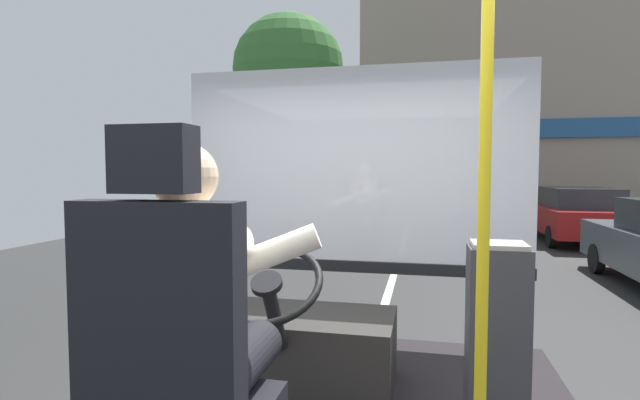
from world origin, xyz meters
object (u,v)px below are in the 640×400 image
(driver_seat, at_px, (178,388))
(handrail_pole, at_px, (484,214))
(steering_console, at_px, (295,346))
(parked_car_white, at_px, (547,203))
(parked_car_red, at_px, (576,214))
(fare_box, at_px, (497,341))
(bus_driver, at_px, (195,311))

(driver_seat, bearing_deg, handrail_pole, 30.46)
(steering_console, bearing_deg, parked_car_white, 72.55)
(handrail_pole, xyz_separation_m, parked_car_red, (3.58, 11.49, -0.94))
(driver_seat, relative_size, handrail_pole, 0.63)
(parked_car_red, bearing_deg, fare_box, -107.39)
(driver_seat, xyz_separation_m, bus_driver, (-0.00, 0.11, 0.20))
(steering_console, bearing_deg, handrail_pole, -39.43)
(bus_driver, height_order, steering_console, bus_driver)
(bus_driver, bearing_deg, steering_console, 90.00)
(driver_seat, relative_size, fare_box, 1.49)
(parked_car_red, bearing_deg, driver_seat, -110.46)
(bus_driver, distance_m, fare_box, 1.38)
(parked_car_red, bearing_deg, handrail_pole, -107.29)
(fare_box, bearing_deg, parked_car_red, 72.61)
(steering_console, xyz_separation_m, handrail_pole, (0.91, -0.75, 0.83))
(steering_console, xyz_separation_m, parked_car_white, (5.03, 16.00, -0.18))
(handrail_pole, xyz_separation_m, parked_car_white, (4.12, 16.75, -1.01))
(parked_car_white, bearing_deg, parked_car_red, -95.89)
(parked_car_white, bearing_deg, steering_console, -107.45)
(bus_driver, xyz_separation_m, parked_car_white, (5.03, 17.17, -0.72))
(steering_console, relative_size, parked_car_white, 0.29)
(bus_driver, xyz_separation_m, fare_box, (1.03, 0.86, -0.32))
(bus_driver, bearing_deg, parked_car_white, 73.67)
(driver_seat, height_order, parked_car_white, driver_seat)
(fare_box, height_order, parked_car_white, fare_box)
(fare_box, distance_m, parked_car_red, 11.58)
(driver_seat, bearing_deg, parked_car_white, 73.77)
(bus_driver, relative_size, parked_car_red, 0.21)
(bus_driver, distance_m, handrail_pole, 1.04)
(steering_console, relative_size, fare_box, 1.24)
(bus_driver, distance_m, parked_car_white, 17.90)
(fare_box, relative_size, parked_car_red, 0.23)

